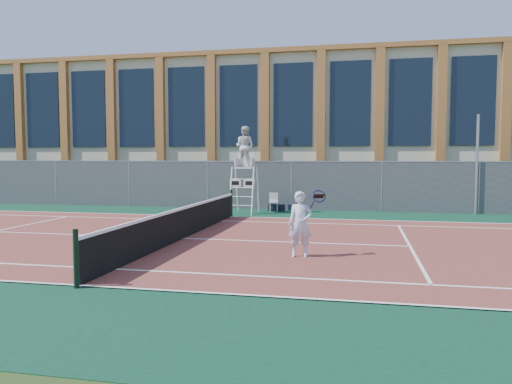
% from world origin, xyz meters
% --- Properties ---
extents(ground, '(120.00, 120.00, 0.00)m').
position_xyz_m(ground, '(0.00, 0.00, 0.00)').
color(ground, '#233814').
extents(apron, '(36.00, 20.00, 0.01)m').
position_xyz_m(apron, '(0.00, 1.00, 0.01)').
color(apron, '#0B321F').
rests_on(apron, ground).
extents(tennis_court, '(23.77, 10.97, 0.02)m').
position_xyz_m(tennis_court, '(0.00, 0.00, 0.02)').
color(tennis_court, brown).
rests_on(tennis_court, apron).
extents(tennis_net, '(0.10, 11.30, 1.10)m').
position_xyz_m(tennis_net, '(0.00, 0.00, 0.54)').
color(tennis_net, black).
rests_on(tennis_net, ground).
extents(fence, '(40.00, 0.06, 2.20)m').
position_xyz_m(fence, '(0.00, 8.80, 1.10)').
color(fence, '#595E60').
rests_on(fence, ground).
extents(hedge, '(40.00, 1.40, 2.20)m').
position_xyz_m(hedge, '(0.00, 10.00, 1.10)').
color(hedge, black).
rests_on(hedge, ground).
extents(building, '(45.00, 10.60, 8.22)m').
position_xyz_m(building, '(0.00, 17.95, 4.15)').
color(building, beige).
rests_on(building, ground).
extents(steel_pole, '(0.12, 0.12, 4.20)m').
position_xyz_m(steel_pole, '(9.87, 8.70, 2.10)').
color(steel_pole, '#9EA0A5').
rests_on(steel_pole, ground).
extents(umpire_chair, '(1.05, 1.62, 3.77)m').
position_xyz_m(umpire_chair, '(0.22, 7.05, 2.76)').
color(umpire_chair, white).
rests_on(umpire_chair, ground).
extents(plastic_chair, '(0.45, 0.45, 0.83)m').
position_xyz_m(plastic_chair, '(1.32, 7.96, 0.49)').
color(plastic_chair, silver).
rests_on(plastic_chair, apron).
extents(sports_bag_near, '(0.76, 0.45, 0.30)m').
position_xyz_m(sports_bag_near, '(1.43, 8.05, 0.16)').
color(sports_bag_near, black).
rests_on(sports_bag_near, apron).
extents(sports_bag_far, '(0.66, 0.32, 0.26)m').
position_xyz_m(sports_bag_far, '(2.21, 8.60, 0.14)').
color(sports_bag_far, black).
rests_on(sports_bag_far, apron).
extents(tennis_player, '(0.91, 0.64, 1.60)m').
position_xyz_m(tennis_player, '(3.69, -1.98, 0.82)').
color(tennis_player, silver).
rests_on(tennis_player, tennis_court).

